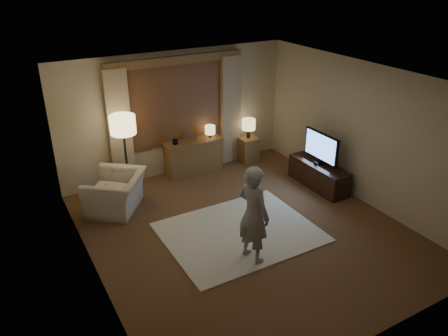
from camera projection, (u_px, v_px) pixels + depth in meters
room at (231, 149)px, 7.28m from camera, size 5.04×5.54×2.64m
rug at (240, 232)px, 7.39m from camera, size 2.50×2.00×0.02m
sideboard at (194, 157)px, 9.38m from camera, size 1.20×0.40×0.70m
picture_frame at (193, 138)px, 9.19m from camera, size 0.16×0.02×0.20m
plant at (176, 139)px, 8.99m from camera, size 0.17×0.13×0.30m
table_lamp_sideboard at (210, 130)px, 9.32m from camera, size 0.22×0.22×0.30m
floor_lamp at (123, 129)px, 8.00m from camera, size 0.48×0.48×1.64m
armchair at (116, 193)px, 7.96m from camera, size 1.37×1.40×0.68m
side_table at (248, 149)px, 9.97m from camera, size 0.40×0.40×0.56m
table_lamp_side at (249, 125)px, 9.72m from camera, size 0.30×0.30×0.44m
tv_stand at (318, 175)px, 8.83m from camera, size 0.45×1.40×0.50m
tv at (321, 147)px, 8.56m from camera, size 0.22×0.91×0.66m
person at (253, 214)px, 6.41m from camera, size 0.49×0.64×1.55m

